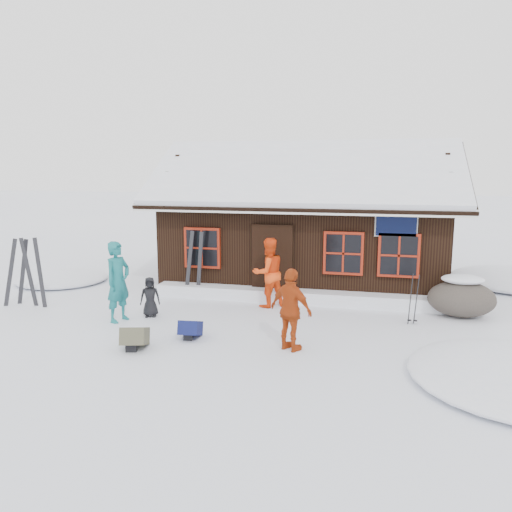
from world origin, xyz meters
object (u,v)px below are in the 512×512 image
(backpack_blue, at_px, (191,331))
(backpack_olive, at_px, (135,340))
(skier_orange_left, at_px, (268,273))
(skier_crouched, at_px, (150,297))
(ski_poles, at_px, (413,300))
(ski_pair_left, at_px, (17,272))
(skier_orange_right, at_px, (291,310))
(skier_teal, at_px, (118,282))
(boulder, at_px, (462,298))

(backpack_blue, relative_size, backpack_olive, 0.87)
(skier_orange_left, bearing_deg, backpack_olive, 22.18)
(skier_orange_left, xyz_separation_m, backpack_blue, (-1.09, -2.80, -0.75))
(skier_orange_left, bearing_deg, skier_crouched, -9.17)
(ski_poles, bearing_deg, backpack_olive, -151.70)
(ski_pair_left, height_order, backpack_olive, ski_pair_left)
(skier_orange_right, relative_size, backpack_olive, 2.60)
(skier_teal, height_order, skier_orange_right, skier_teal)
(ski_poles, height_order, backpack_blue, ski_poles)
(ski_pair_left, height_order, ski_poles, ski_pair_left)
(ski_poles, xyz_separation_m, backpack_blue, (-4.64, -2.12, -0.42))
(skier_crouched, distance_m, boulder, 7.53)
(skier_teal, relative_size, backpack_olive, 2.99)
(ski_poles, bearing_deg, boulder, 36.73)
(skier_teal, height_order, skier_orange_left, skier_teal)
(skier_crouched, height_order, ski_poles, ski_poles)
(skier_teal, bearing_deg, skier_orange_right, -87.24)
(ski_pair_left, bearing_deg, skier_orange_left, -14.68)
(skier_orange_left, relative_size, backpack_olive, 2.84)
(ski_poles, bearing_deg, skier_crouched, -172.11)
(skier_orange_left, distance_m, boulder, 4.75)
(skier_orange_right, xyz_separation_m, ski_pair_left, (-7.54, 1.67, 0.04))
(skier_orange_right, bearing_deg, skier_orange_left, -41.08)
(skier_orange_left, height_order, skier_crouched, skier_orange_left)
(backpack_olive, bearing_deg, boulder, 15.00)
(skier_crouched, bearing_deg, boulder, -6.72)
(skier_teal, bearing_deg, skier_crouched, -32.13)
(boulder, relative_size, backpack_olive, 2.50)
(skier_crouched, relative_size, ski_poles, 0.80)
(ski_poles, bearing_deg, ski_pair_left, -176.31)
(boulder, height_order, backpack_blue, boulder)
(skier_orange_right, height_order, ski_poles, skier_orange_right)
(boulder, relative_size, ski_poles, 1.30)
(skier_orange_right, distance_m, backpack_blue, 2.29)
(skier_crouched, height_order, backpack_olive, skier_crouched)
(backpack_blue, bearing_deg, ski_pair_left, 158.83)
(boulder, relative_size, backpack_blue, 2.89)
(backpack_olive, bearing_deg, backpack_blue, 29.55)
(skier_orange_left, distance_m, skier_orange_right, 3.19)
(boulder, relative_size, ski_pair_left, 0.88)
(skier_crouched, distance_m, backpack_blue, 2.00)
(backpack_blue, bearing_deg, skier_teal, 153.74)
(skier_teal, relative_size, skier_orange_left, 1.05)
(skier_orange_left, height_order, skier_orange_right, skier_orange_left)
(backpack_olive, bearing_deg, skier_orange_right, -3.02)
(boulder, bearing_deg, backpack_olive, -150.09)
(ski_pair_left, relative_size, backpack_blue, 3.29)
(skier_teal, height_order, ski_poles, skier_teal)
(skier_orange_left, distance_m, skier_crouched, 3.04)
(skier_crouched, bearing_deg, backpack_blue, -60.09)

